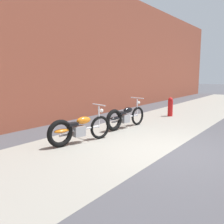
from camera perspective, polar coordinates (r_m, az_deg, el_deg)
ground_plane at (r=6.33m, az=13.59°, el=-8.81°), size 80.00×80.00×0.00m
sidewalk_slab at (r=7.15m, az=0.49°, el=-6.47°), size 36.00×3.50×0.01m
brick_building_wall at (r=9.40m, az=-17.41°, el=14.73°), size 36.00×0.50×5.83m
motorcycle_orange at (r=6.77m, az=-8.24°, el=-4.00°), size 1.97×0.74×1.03m
motorcycle_black at (r=8.55m, az=2.68°, el=-1.20°), size 2.00×0.60×1.03m
fire_hydrant at (r=11.31m, az=13.31°, el=1.20°), size 0.22×0.22×0.84m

